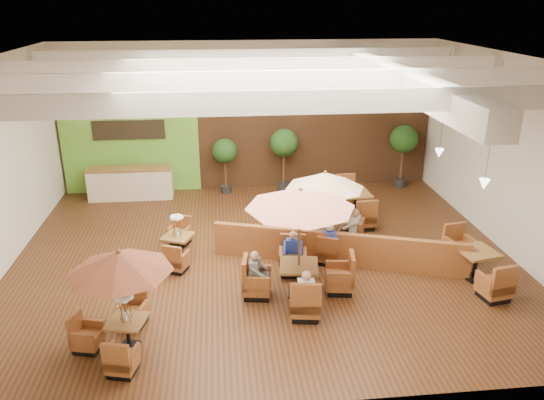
{
  "coord_description": "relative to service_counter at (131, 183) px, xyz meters",
  "views": [
    {
      "loc": [
        -1.18,
        -13.58,
        6.96
      ],
      "look_at": [
        0.3,
        0.5,
        1.5
      ],
      "focal_mm": 35.0,
      "sensor_mm": 36.0,
      "label": 1
    }
  ],
  "objects": [
    {
      "name": "table_2",
      "position": [
        6.17,
        -4.88,
        1.08
      ],
      "size": [
        2.53,
        2.53,
        2.43
      ],
      "rotation": [
        0.0,
        0.0,
        -0.42
      ],
      "color": "brown",
      "rests_on": "ground"
    },
    {
      "name": "topiary_2",
      "position": [
        10.22,
        0.2,
        1.23
      ],
      "size": [
        1.05,
        1.05,
        2.43
      ],
      "color": "black",
      "rests_on": "ground"
    },
    {
      "name": "booth_divider",
      "position": [
        6.36,
        -5.88,
        -0.1
      ],
      "size": [
        6.7,
        2.35,
        0.97
      ],
      "primitive_type": "cube",
      "rotation": [
        0.0,
        0.0,
        -0.32
      ],
      "color": "brown",
      "rests_on": "ground"
    },
    {
      "name": "service_counter",
      "position": [
        0.0,
        0.0,
        0.0
      ],
      "size": [
        3.0,
        0.75,
        1.18
      ],
      "color": "beige",
      "rests_on": "ground"
    },
    {
      "name": "diner_4",
      "position": [
        7.05,
        -4.88,
        0.17
      ],
      "size": [
        0.43,
        0.44,
        0.78
      ],
      "rotation": [
        0.0,
        0.0,
        1.01
      ],
      "color": "white",
      "rests_on": "ground"
    },
    {
      "name": "diner_3",
      "position": [
        6.17,
        -5.76,
        0.16
      ],
      "size": [
        0.43,
        0.42,
        0.76
      ],
      "rotation": [
        0.0,
        0.0,
        -0.54
      ],
      "color": "#263DA5",
      "rests_on": "ground"
    },
    {
      "name": "table_4",
      "position": [
        9.8,
        -7.0,
        -0.19
      ],
      "size": [
        1.07,
        2.83,
        1.03
      ],
      "rotation": [
        0.0,
        0.0,
        0.19
      ],
      "color": "brown",
      "rests_on": "ground"
    },
    {
      "name": "topiary_1",
      "position": [
        5.65,
        0.2,
        1.21
      ],
      "size": [
        1.04,
        1.04,
        2.41
      ],
      "color": "black",
      "rests_on": "ground"
    },
    {
      "name": "room",
      "position": [
        4.65,
        -3.88,
        3.05
      ],
      "size": [
        14.04,
        14.0,
        5.52
      ],
      "color": "#381E0F",
      "rests_on": "ground"
    },
    {
      "name": "table_3",
      "position": [
        1.99,
        -4.94,
        -0.09
      ],
      "size": [
        0.99,
        2.41,
        1.45
      ],
      "rotation": [
        0.0,
        0.0,
        -0.4
      ],
      "color": "brown",
      "rests_on": "ground"
    },
    {
      "name": "table_0",
      "position": [
        1.14,
        -9.04,
        1.08
      ],
      "size": [
        2.23,
        2.34,
        2.31
      ],
      "rotation": [
        0.0,
        0.0,
        -0.24
      ],
      "color": "brown",
      "rests_on": "ground"
    },
    {
      "name": "table_5",
      "position": [
        7.73,
        -2.48,
        -0.18
      ],
      "size": [
        1.01,
        2.84,
        1.05
      ],
      "rotation": [
        0.0,
        0.0,
        0.07
      ],
      "color": "brown",
      "rests_on": "ground"
    },
    {
      "name": "table_1",
      "position": [
        5.08,
        -7.29,
        1.33
      ],
      "size": [
        2.85,
        2.85,
        2.83
      ],
      "rotation": [
        0.0,
        0.0,
        -0.15
      ],
      "color": "brown",
      "rests_on": "ground"
    },
    {
      "name": "diner_0",
      "position": [
        5.08,
        -8.32,
        0.17
      ],
      "size": [
        0.39,
        0.33,
        0.78
      ],
      "rotation": [
        0.0,
        0.0,
        -0.09
      ],
      "color": "white",
      "rests_on": "ground"
    },
    {
      "name": "topiary_0",
      "position": [
        3.46,
        0.2,
        0.98
      ],
      "size": [
        0.9,
        0.9,
        2.1
      ],
      "color": "black",
      "rests_on": "ground"
    },
    {
      "name": "diner_2",
      "position": [
        4.04,
        -7.29,
        0.16
      ],
      "size": [
        0.37,
        0.41,
        0.77
      ],
      "rotation": [
        0.0,
        0.0,
        4.47
      ],
      "color": "slate",
      "rests_on": "ground"
    },
    {
      "name": "diner_1",
      "position": [
        5.08,
        -6.25,
        0.16
      ],
      "size": [
        0.4,
        0.34,
        0.75
      ],
      "rotation": [
        0.0,
        0.0,
        2.96
      ],
      "color": "#263DA5",
      "rests_on": "ground"
    }
  ]
}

